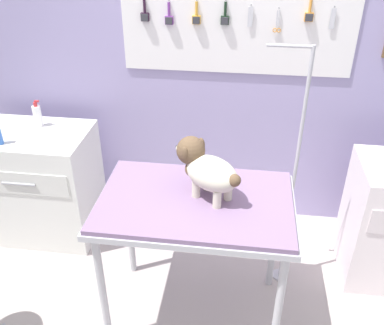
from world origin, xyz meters
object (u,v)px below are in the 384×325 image
(grooming_table, at_px, (195,211))
(dog, at_px, (206,168))
(grooming_arm, at_px, (291,186))
(counter_left, at_px, (42,184))

(grooming_table, height_order, dog, dog)
(grooming_table, xyz_separation_m, grooming_arm, (0.56, 0.37, -0.04))
(grooming_arm, xyz_separation_m, counter_left, (-1.82, 0.29, -0.34))
(grooming_arm, relative_size, counter_left, 1.90)
(grooming_table, relative_size, dog, 2.65)
(dog, xyz_separation_m, counter_left, (-1.32, 0.61, -0.63))
(dog, distance_m, counter_left, 1.58)
(counter_left, bearing_deg, grooming_arm, -8.94)
(grooming_arm, bearing_deg, grooming_table, -146.13)
(grooming_table, bearing_deg, dog, 47.08)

